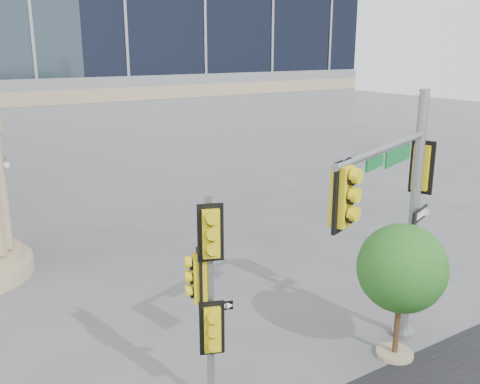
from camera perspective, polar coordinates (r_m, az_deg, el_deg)
ground at (r=13.91m, az=3.57°, el=-16.43°), size 120.00×120.00×0.00m
main_signal_pole at (r=12.61m, az=16.59°, el=-0.86°), size 4.71×2.14×6.36m
secondary_signal_pole at (r=10.67m, az=-3.43°, el=-10.48°), size 0.78×0.74×4.55m
street_tree at (r=13.24m, az=16.92°, el=-8.09°), size 2.15×2.10×3.35m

